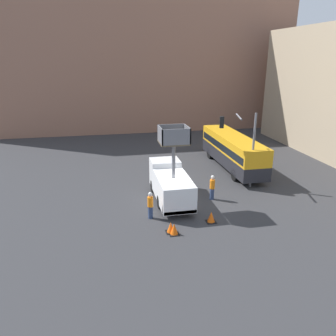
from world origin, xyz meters
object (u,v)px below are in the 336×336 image
at_px(road_worker_near_truck, 150,205).
at_px(traffic_cone_far_side, 171,228).
at_px(utility_truck, 170,182).
at_px(city_bus, 232,149).
at_px(traffic_light_pole, 242,138).
at_px(road_worker_directing, 212,187).
at_px(traffic_cone_near_truck, 211,217).
at_px(traffic_cone_mid_road, 174,229).

relative_size(road_worker_near_truck, traffic_cone_far_side, 2.75).
distance_m(utility_truck, city_bus, 9.86).
relative_size(utility_truck, traffic_light_pole, 1.02).
distance_m(road_worker_directing, traffic_cone_near_truck, 3.71).
distance_m(road_worker_near_truck, traffic_cone_far_side, 2.38).
xyz_separation_m(traffic_light_pole, road_worker_near_truck, (-8.07, -4.20, -3.14)).
relative_size(traffic_light_pole, traffic_cone_mid_road, 8.68).
height_order(city_bus, traffic_cone_near_truck, city_bus).
bearing_deg(traffic_cone_near_truck, road_worker_directing, 70.57).
bearing_deg(utility_truck, road_worker_near_truck, -127.44).
bearing_deg(traffic_cone_mid_road, road_worker_directing, 48.94).
height_order(utility_truck, road_worker_near_truck, utility_truck).
xyz_separation_m(utility_truck, road_worker_directing, (3.13, -0.32, -0.51)).
bearing_deg(traffic_light_pole, road_worker_near_truck, -152.50).
height_order(traffic_light_pole, road_worker_directing, traffic_light_pole).
bearing_deg(traffic_cone_near_truck, utility_truck, 116.95).
bearing_deg(road_worker_near_truck, road_worker_directing, 109.01).
distance_m(city_bus, traffic_cone_far_side, 13.91).
bearing_deg(city_bus, traffic_light_pole, -177.62).
bearing_deg(traffic_cone_mid_road, road_worker_near_truck, 114.69).
relative_size(city_bus, traffic_cone_mid_road, 15.54).
distance_m(city_bus, traffic_cone_mid_road, 14.03).
height_order(traffic_light_pole, traffic_cone_far_side, traffic_light_pole).
bearing_deg(road_worker_near_truck, traffic_cone_near_truck, 66.71).
xyz_separation_m(city_bus, road_worker_directing, (-4.30, -6.78, -0.90)).
xyz_separation_m(utility_truck, traffic_light_pole, (6.20, 1.76, 2.60)).
xyz_separation_m(city_bus, traffic_light_pole, (-1.24, -4.70, 2.21)).
relative_size(city_bus, traffic_light_pole, 1.79).
bearing_deg(traffic_light_pole, road_worker_directing, -145.87).
bearing_deg(traffic_cone_near_truck, traffic_light_pole, 52.24).
height_order(traffic_light_pole, traffic_cone_near_truck, traffic_light_pole).
bearing_deg(traffic_cone_mid_road, utility_truck, 80.78).
bearing_deg(city_bus, traffic_cone_mid_road, 161.03).
relative_size(utility_truck, city_bus, 0.57).
xyz_separation_m(traffic_light_pole, traffic_cone_mid_road, (-6.98, -6.57, -3.75)).
height_order(traffic_cone_near_truck, traffic_cone_far_side, traffic_cone_near_truck).
bearing_deg(city_bus, road_worker_directing, 164.72).
bearing_deg(road_worker_near_truck, utility_truck, 138.57).
xyz_separation_m(road_worker_near_truck, road_worker_directing, (5.00, 2.12, 0.03)).
bearing_deg(traffic_cone_mid_road, traffic_cone_far_side, 120.10).
bearing_deg(city_bus, road_worker_near_truck, 150.85).
xyz_separation_m(road_worker_near_truck, traffic_cone_mid_road, (1.09, -2.37, -0.61)).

